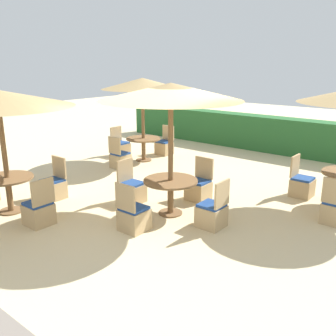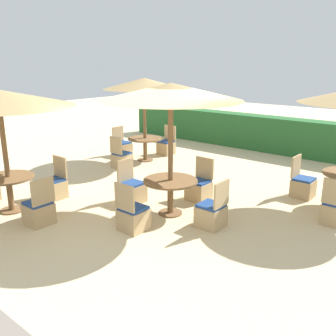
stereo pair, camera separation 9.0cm
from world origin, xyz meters
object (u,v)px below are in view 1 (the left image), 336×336
Objects in this scene: patio_chair_back_left_south at (120,159)px; patio_chair_front_left_north at (53,187)px; patio_chair_center_south at (134,217)px; patio_chair_center_north at (199,188)px; patio_chair_back_left_north at (165,146)px; patio_chair_center_east at (212,213)px; parasol_center at (171,92)px; patio_chair_back_right_west at (301,185)px; patio_chair_back_left_west at (121,148)px; round_table_back_left at (143,143)px; patio_chair_back_right_south at (335,210)px; round_table_center at (171,187)px; patio_chair_front_left_east at (39,211)px; parasol_back_left at (142,84)px; patio_chair_center_west at (132,191)px; round_table_front_left at (8,185)px.

patio_chair_back_left_south is 1.00× the size of patio_chair_front_left_north.
patio_chair_center_south and patio_chair_front_left_north have the same top height.
patio_chair_back_left_north is at bearing -40.21° from patio_chair_center_north.
patio_chair_center_east is at bearing -22.06° from patio_chair_back_left_south.
parasol_center is 2.39m from patio_chair_center_north.
patio_chair_back_left_west is at bearing -90.59° from patio_chair_back_right_west.
round_table_back_left is (-3.21, 3.77, 0.29)m from patio_chair_center_south.
patio_chair_front_left_north is at bearing -154.21° from patio_chair_back_right_south.
round_table_center is 1.07m from patio_chair_center_north.
patio_chair_center_south is 1.00× the size of patio_chair_back_right_west.
patio_chair_center_east is 3.24m from patio_chair_front_left_east.
round_table_center is at bearing 90.97° from patio_chair_center_north.
patio_chair_back_right_west is 0.37× the size of parasol_back_left.
patio_chair_front_left_east reaches higher than round_table_center.
patio_chair_center_west is 1.00× the size of patio_chair_back_right_south.
parasol_center is 2.92× the size of patio_chair_back_right_south.
patio_chair_front_left_east is (-3.27, -4.63, 0.00)m from patio_chair_back_right_west.
patio_chair_front_left_north is (0.67, -3.71, -0.29)m from round_table_back_left.
patio_chair_front_left_north is at bearing -79.70° from round_table_back_left.
patio_chair_center_west reaches higher than round_table_center.
patio_chair_front_left_north is (0.64, -2.67, 0.00)m from patio_chair_back_left_south.
round_table_center is 5.06m from patio_chair_back_left_west.
patio_chair_center_west is 1.00× the size of patio_chair_front_left_east.
patio_chair_center_east is at bearing -32.90° from parasol_back_left.
patio_chair_center_west is at bearing 135.54° from patio_chair_center_south.
patio_chair_front_left_east is at bearing -129.07° from parasol_center.
patio_chair_center_west is (-1.04, -1.05, 0.00)m from patio_chair_center_north.
round_table_center is 3.17m from patio_chair_back_right_west.
round_table_back_left is 1.13× the size of patio_chair_back_left_north.
round_table_front_left is (-2.61, -1.98, -1.85)m from parasol_center.
patio_chair_center_west and patio_chair_back_left_north have the same top height.
patio_chair_back_right_west is (1.72, 3.69, 0.00)m from patio_chair_center_south.
parasol_back_left is (-3.23, 1.71, 2.06)m from patio_chair_center_north.
patio_chair_center_west is at bearing -178.73° from round_table_center.
round_table_center is 4.25m from round_table_back_left.
patio_chair_back_right_west and patio_chair_back_left_west have the same top height.
round_table_back_left is 1.08m from patio_chair_back_left_south.
patio_chair_center_north reaches higher than round_table_back_left.
round_table_center is 1.16× the size of patio_chair_center_west.
parasol_center reaches higher than round_table_center.
patio_chair_back_right_west is at bearing -139.53° from patio_chair_front_left_north.
parasol_back_left is 2.30m from patio_chair_back_left_south.
round_table_front_left is (-1.55, -1.95, 0.31)m from patio_chair_center_west.
patio_chair_front_left_north is (-4.26, -3.63, 0.00)m from patio_chair_back_right_west.
patio_chair_front_left_north is (-2.56, -1.99, 0.00)m from patio_chair_center_north.
patio_chair_back_left_north is at bearing -102.59° from patio_chair_back_right_west.
parasol_back_left is 2.29m from patio_chair_back_left_west.
patio_chair_center_north and patio_chair_center_south have the same top height.
patio_chair_back_left_south is at bearing -128.72° from patio_chair_center_west.
round_table_front_left is (-3.60, -1.98, 0.31)m from patio_chair_center_east.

